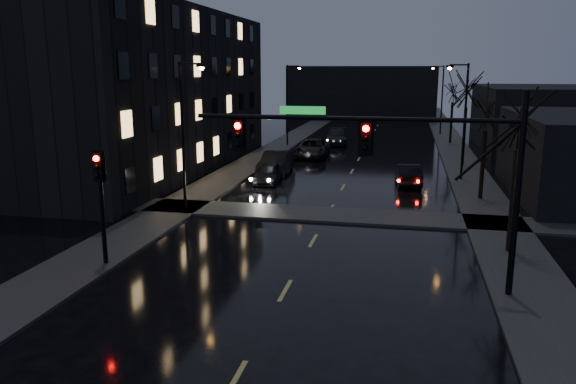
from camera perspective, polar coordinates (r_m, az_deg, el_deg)
The scene contains 21 objects.
sidewalk_left at distance 47.45m, azimuth -3.41°, elevation 3.20°, with size 3.00×140.00×0.12m, color #2D2D2B.
sidewalk_right at distance 46.01m, azimuth 17.49°, elevation 2.36°, with size 3.00×140.00×0.12m, color #2D2D2B.
sidewalk_cross at distance 29.90m, azimuth 3.99°, elevation -2.31°, with size 40.00×3.00×0.12m, color #2D2D2B.
apartment_block at distance 45.09m, azimuth -15.25°, elevation 9.90°, with size 12.00×30.00×12.00m, color black.
commercial_right_far at distance 59.78m, azimuth 24.72°, elevation 6.84°, with size 12.00×18.00×6.00m, color black.
far_block at distance 88.50m, azimuth 7.56°, elevation 9.96°, with size 22.00×10.00×8.00m, color black.
signal_mast at distance 19.35m, azimuth 11.58°, elevation 3.90°, with size 11.11×0.41×7.00m.
signal_pole_left at distance 22.78m, azimuth -18.50°, elevation 0.02°, with size 0.35×0.41×4.53m.
tree_near at distance 24.60m, azimuth 22.61°, elevation 8.14°, with size 3.52×3.52×8.08m.
tree_mid_a at distance 34.49m, azimuth 19.60°, elevation 8.69°, with size 3.30×3.30×7.58m.
tree_mid_b at distance 46.38m, azimuth 17.78°, elevation 10.56°, with size 3.74×3.74×8.59m.
tree_far at distance 60.34m, azimuth 16.47°, elevation 10.42°, with size 3.43×3.43×7.88m.
streetlight_l_near at distance 30.56m, azimuth -10.33°, elevation 6.82°, with size 1.53×0.28×8.00m.
streetlight_l_far at distance 56.42m, azimuth 0.16°, elevation 9.51°, with size 1.53×0.28×8.00m.
streetlight_r_mid at distance 40.42m, azimuth 17.26°, elevation 7.80°, with size 1.53×0.28×8.00m.
streetlight_r_far at distance 68.31m, azimuth 15.22°, elevation 9.59°, with size 1.53×0.28×8.00m.
oncoming_car_a at distance 38.27m, azimuth -2.05°, elevation 1.95°, with size 1.63×4.06×1.38m, color black.
oncoming_car_b at distance 41.43m, azimuth -1.20°, elevation 2.99°, with size 1.82×5.21×1.72m, color black.
oncoming_car_c at distance 49.51m, azimuth 2.53°, elevation 4.46°, with size 2.64×5.72×1.59m, color black.
oncoming_car_d at distance 58.13m, azimuth 4.96°, elevation 5.60°, with size 2.18×5.37×1.56m, color black.
lead_car at distance 38.39m, azimuth 12.13°, elevation 1.75°, with size 1.52×4.37×1.44m, color black.
Camera 1 is at (3.94, -10.15, 7.66)m, focal length 35.00 mm.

